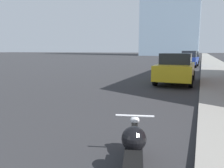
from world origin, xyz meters
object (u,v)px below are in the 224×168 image
parked_car_blue (189,59)px  parked_car_yellow (176,68)px  parked_car_black (193,57)px  motorcycle (133,164)px

parked_car_blue → parked_car_yellow: bearing=-87.0°
parked_car_yellow → parked_car_black: bearing=89.5°
parked_car_yellow → parked_car_blue: (0.04, 13.50, 0.04)m
motorcycle → parked_car_black: bearing=75.4°
parked_car_blue → parked_car_black: (0.03, 10.56, -0.03)m
motorcycle → parked_car_blue: size_ratio=0.56×
parked_car_yellow → parked_car_blue: bearing=89.5°
motorcycle → parked_car_yellow: bearing=77.8°
parked_car_yellow → parked_car_black: 24.07m
parked_car_blue → motorcycle: bearing=-85.5°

